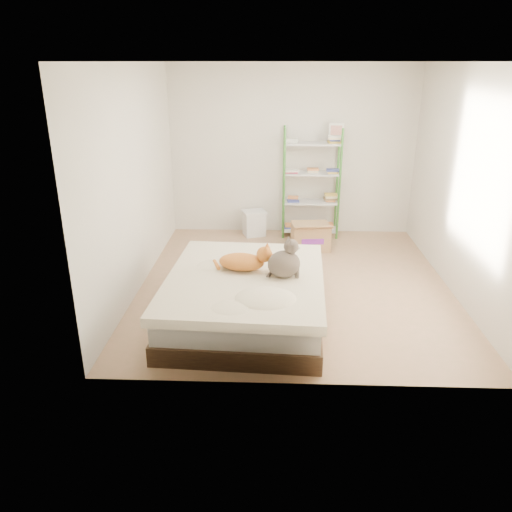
{
  "coord_description": "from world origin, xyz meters",
  "views": [
    {
      "loc": [
        -0.25,
        -5.73,
        2.6
      ],
      "look_at": [
        -0.45,
        -0.67,
        0.62
      ],
      "focal_mm": 35.0,
      "sensor_mm": 36.0,
      "label": 1
    }
  ],
  "objects_px": {
    "orange_cat": "(242,260)",
    "cardboard_box": "(310,236)",
    "white_bin": "(254,223)",
    "shelf_unit": "(312,184)",
    "grey_cat": "(284,258)",
    "bed": "(246,298)"
  },
  "relations": [
    {
      "from": "grey_cat",
      "to": "white_bin",
      "type": "height_order",
      "value": "grey_cat"
    },
    {
      "from": "grey_cat",
      "to": "shelf_unit",
      "type": "relative_size",
      "value": 0.24
    },
    {
      "from": "orange_cat",
      "to": "cardboard_box",
      "type": "height_order",
      "value": "orange_cat"
    },
    {
      "from": "white_bin",
      "to": "bed",
      "type": "bearing_deg",
      "value": -89.44
    },
    {
      "from": "grey_cat",
      "to": "white_bin",
      "type": "xyz_separation_m",
      "value": [
        -0.43,
        2.83,
        -0.52
      ]
    },
    {
      "from": "white_bin",
      "to": "shelf_unit",
      "type": "bearing_deg",
      "value": 2.19
    },
    {
      "from": "cardboard_box",
      "to": "white_bin",
      "type": "height_order",
      "value": "cardboard_box"
    },
    {
      "from": "grey_cat",
      "to": "shelf_unit",
      "type": "distance_m",
      "value": 2.9
    },
    {
      "from": "shelf_unit",
      "to": "cardboard_box",
      "type": "height_order",
      "value": "shelf_unit"
    },
    {
      "from": "shelf_unit",
      "to": "white_bin",
      "type": "xyz_separation_m",
      "value": [
        -0.89,
        -0.03,
        -0.63
      ]
    },
    {
      "from": "white_bin",
      "to": "grey_cat",
      "type": "bearing_deg",
      "value": -81.4
    },
    {
      "from": "orange_cat",
      "to": "shelf_unit",
      "type": "bearing_deg",
      "value": 78.97
    },
    {
      "from": "orange_cat",
      "to": "cardboard_box",
      "type": "xyz_separation_m",
      "value": [
        0.88,
        2.08,
        -0.44
      ]
    },
    {
      "from": "bed",
      "to": "cardboard_box",
      "type": "distance_m",
      "value": 2.38
    },
    {
      "from": "grey_cat",
      "to": "cardboard_box",
      "type": "height_order",
      "value": "grey_cat"
    },
    {
      "from": "white_bin",
      "to": "orange_cat",
      "type": "bearing_deg",
      "value": -90.43
    },
    {
      "from": "grey_cat",
      "to": "white_bin",
      "type": "distance_m",
      "value": 2.91
    },
    {
      "from": "shelf_unit",
      "to": "grey_cat",
      "type": "bearing_deg",
      "value": -99.14
    },
    {
      "from": "bed",
      "to": "shelf_unit",
      "type": "xyz_separation_m",
      "value": [
        0.86,
        2.85,
        0.58
      ]
    },
    {
      "from": "orange_cat",
      "to": "shelf_unit",
      "type": "distance_m",
      "value": 2.85
    },
    {
      "from": "orange_cat",
      "to": "grey_cat",
      "type": "xyz_separation_m",
      "value": [
        0.45,
        -0.17,
        0.09
      ]
    },
    {
      "from": "orange_cat",
      "to": "grey_cat",
      "type": "distance_m",
      "value": 0.49
    }
  ]
}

